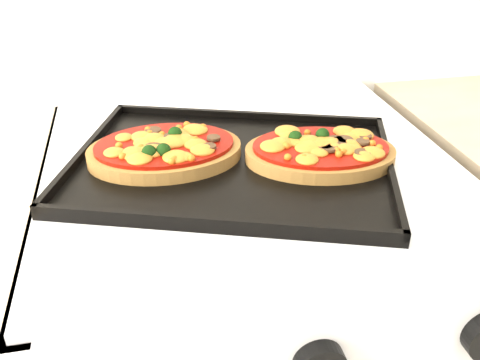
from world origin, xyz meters
name	(u,v)px	position (x,y,z in m)	size (l,w,h in m)	color
control_panel	(317,349)	(-0.03, 1.39, 0.85)	(0.60, 0.02, 0.09)	silver
baking_tray	(233,161)	(-0.06, 1.68, 0.92)	(0.44, 0.32, 0.02)	black
pizza_left	(165,148)	(-0.15, 1.71, 0.94)	(0.22, 0.16, 0.03)	olive
pizza_right	(320,151)	(0.06, 1.66, 0.94)	(0.21, 0.14, 0.03)	olive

